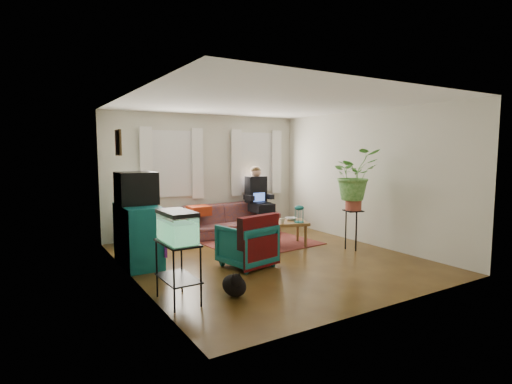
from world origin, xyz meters
TOP-DOWN VIEW (x-y plane):
  - floor at (0.00, 0.00)m, footprint 4.50×5.00m
  - ceiling at (0.00, 0.00)m, footprint 4.50×5.00m
  - wall_back at (0.00, 2.50)m, footprint 4.50×0.01m
  - wall_front at (0.00, -2.50)m, footprint 4.50×0.01m
  - wall_left at (-2.25, 0.00)m, footprint 0.01×5.00m
  - wall_right at (2.25, 0.00)m, footprint 0.01×5.00m
  - window_left at (-0.80, 2.48)m, footprint 1.08×0.04m
  - window_right at (1.25, 2.48)m, footprint 1.08×0.04m
  - curtains_left at (-0.80, 2.40)m, footprint 1.36×0.06m
  - curtains_right at (1.25, 2.40)m, footprint 1.36×0.06m
  - picture_frame at (-2.21, 0.85)m, footprint 0.04×0.32m
  - area_rug at (0.48, 0.97)m, footprint 2.13×1.76m
  - sofa at (0.26, 2.05)m, footprint 2.26×0.90m
  - seated_person at (1.07, 2.06)m, footprint 0.57×0.70m
  - side_table at (-1.65, 2.34)m, footprint 0.53×0.53m
  - table_lamp at (-1.65, 2.34)m, footprint 0.40×0.40m
  - dresser at (-1.99, 0.75)m, footprint 0.54×1.08m
  - crt_tv at (-1.97, 0.86)m, footprint 0.59×0.54m
  - aquarium_stand at (-2.00, -1.07)m, footprint 0.39×0.67m
  - aquarium at (-2.00, -1.07)m, footprint 0.35×0.61m
  - black_cat at (-1.35, -1.28)m, footprint 0.39×0.48m
  - armchair at (-0.54, -0.20)m, footprint 0.86×0.82m
  - serape_throw at (-0.48, -0.49)m, footprint 0.78×0.33m
  - coffee_table at (0.63, 0.66)m, footprint 1.28×0.96m
  - cup_a at (0.35, 0.64)m, footprint 0.16×0.16m
  - cup_b at (0.62, 0.46)m, footprint 0.13×0.13m
  - bowl at (0.95, 0.65)m, footprint 0.28×0.28m
  - snack_tray at (0.39, 0.90)m, footprint 0.45×0.45m
  - birdcage at (0.95, 0.38)m, footprint 0.24×0.24m
  - plant_stand at (1.65, -0.32)m, footprint 0.38×0.38m
  - potted_plant at (1.65, -0.32)m, footprint 1.00×0.91m

SIDE VIEW (x-z plane):
  - floor at x=0.00m, z-range -0.01..0.01m
  - area_rug at x=0.48m, z-range 0.00..0.01m
  - black_cat at x=-1.35m, z-range 0.00..0.35m
  - coffee_table at x=0.63m, z-range 0.00..0.47m
  - side_table at x=-1.65m, z-range 0.00..0.68m
  - aquarium_stand at x=-2.00m, z-range 0.00..0.74m
  - plant_stand at x=1.65m, z-range 0.00..0.74m
  - armchair at x=-0.54m, z-range 0.00..0.75m
  - sofa at x=0.26m, z-range 0.00..0.88m
  - dresser at x=-1.99m, z-range 0.00..0.97m
  - snack_tray at x=0.39m, z-range 0.47..0.51m
  - bowl at x=0.95m, z-range 0.47..0.53m
  - cup_b at x=0.62m, z-range 0.47..0.57m
  - cup_a at x=0.35m, z-range 0.47..0.57m
  - serape_throw at x=-0.48m, z-range 0.22..0.84m
  - birdcage at x=0.95m, z-range 0.47..0.80m
  - seated_person at x=1.07m, z-range 0.00..1.34m
  - aquarium at x=-2.00m, z-range 0.74..1.13m
  - table_lamp at x=-1.65m, z-range 0.66..1.28m
  - crt_tv at x=-1.97m, z-range 0.97..1.49m
  - potted_plant at x=1.65m, z-range 0.78..1.72m
  - wall_back at x=0.00m, z-range 0.00..2.60m
  - wall_front at x=0.00m, z-range 0.00..2.60m
  - wall_left at x=-2.25m, z-range 0.00..2.60m
  - wall_right at x=2.25m, z-range 0.00..2.60m
  - curtains_left at x=-0.80m, z-range 0.80..2.30m
  - curtains_right at x=1.25m, z-range 0.80..2.30m
  - window_left at x=-0.80m, z-range 0.86..2.24m
  - window_right at x=1.25m, z-range 0.86..2.24m
  - picture_frame at x=-2.21m, z-range 1.75..2.15m
  - ceiling at x=0.00m, z-range 2.60..2.60m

